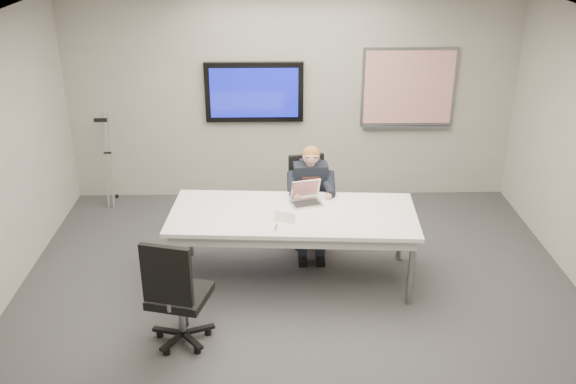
{
  "coord_description": "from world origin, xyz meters",
  "views": [
    {
      "loc": [
        -0.23,
        -5.32,
        3.76
      ],
      "look_at": [
        -0.1,
        0.81,
        1.01
      ],
      "focal_mm": 40.0,
      "sensor_mm": 36.0,
      "label": 1
    }
  ],
  "objects_px": {
    "conference_table": "(293,220)",
    "office_chair_near": "(179,312)",
    "office_chair_far": "(309,216)",
    "laptop": "(306,197)",
    "seated_person": "(311,212)"
  },
  "relations": [
    {
      "from": "conference_table",
      "to": "office_chair_near",
      "type": "height_order",
      "value": "office_chair_near"
    },
    {
      "from": "conference_table",
      "to": "laptop",
      "type": "bearing_deg",
      "value": 64.22
    },
    {
      "from": "laptop",
      "to": "office_chair_far",
      "type": "bearing_deg",
      "value": 67.41
    },
    {
      "from": "seated_person",
      "to": "office_chair_far",
      "type": "bearing_deg",
      "value": 88.89
    },
    {
      "from": "office_chair_near",
      "to": "seated_person",
      "type": "distance_m",
      "value": 2.18
    },
    {
      "from": "conference_table",
      "to": "office_chair_near",
      "type": "distance_m",
      "value": 1.61
    },
    {
      "from": "laptop",
      "to": "office_chair_near",
      "type": "bearing_deg",
      "value": -146.87
    },
    {
      "from": "conference_table",
      "to": "office_chair_far",
      "type": "height_order",
      "value": "office_chair_far"
    },
    {
      "from": "office_chair_near",
      "to": "seated_person",
      "type": "relative_size",
      "value": 0.9
    },
    {
      "from": "conference_table",
      "to": "office_chair_far",
      "type": "relative_size",
      "value": 2.5
    },
    {
      "from": "conference_table",
      "to": "seated_person",
      "type": "xyz_separation_m",
      "value": [
        0.23,
        0.6,
        -0.2
      ]
    },
    {
      "from": "office_chair_far",
      "to": "laptop",
      "type": "bearing_deg",
      "value": -107.02
    },
    {
      "from": "office_chair_near",
      "to": "seated_person",
      "type": "bearing_deg",
      "value": -111.97
    },
    {
      "from": "office_chair_near",
      "to": "laptop",
      "type": "relative_size",
      "value": 2.97
    },
    {
      "from": "seated_person",
      "to": "conference_table",
      "type": "bearing_deg",
      "value": -113.56
    }
  ]
}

